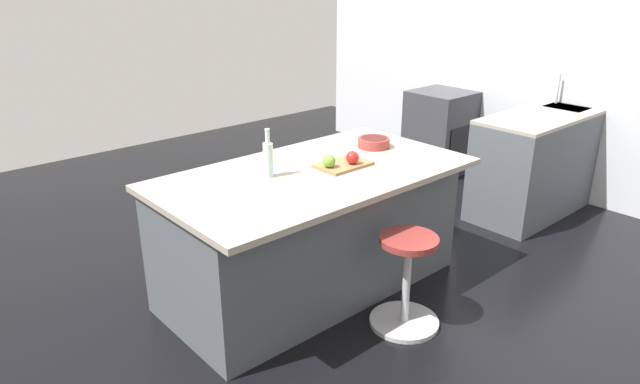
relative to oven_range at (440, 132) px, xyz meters
The scene contains 11 objects.
ground_plane 2.95m from the oven_range, 17.98° to the left, with size 8.12×8.12×0.00m, color black.
interior_partition_left 1.39m from the oven_range, 111.26° to the left, with size 0.12×5.77×2.90m.
sink_cabinet 1.29m from the oven_range, 90.19° to the left, with size 1.88×0.60×1.20m.
oven_range is the anchor object (origin of this frame).
kitchen_island 2.87m from the oven_range, 19.72° to the left, with size 2.07×1.14×0.88m.
stool_by_window 3.08m from the oven_range, 33.81° to the left, with size 0.44×0.44×0.61m.
cutting_board 2.75m from the oven_range, 23.10° to the left, with size 0.36×0.24×0.02m, color olive.
apple_red 2.74m from the oven_range, 24.39° to the left, with size 0.09×0.09×0.09m, color red.
apple_green 2.87m from the oven_range, 22.07° to the left, with size 0.09×0.09×0.09m, color #609E2D.
water_bottle 3.17m from the oven_range, 16.73° to the left, with size 0.06×0.06×0.31m.
fruit_bowl 2.27m from the oven_range, 24.03° to the left, with size 0.23×0.23×0.07m.
Camera 1 is at (2.23, 2.76, 2.11)m, focal length 31.99 mm.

